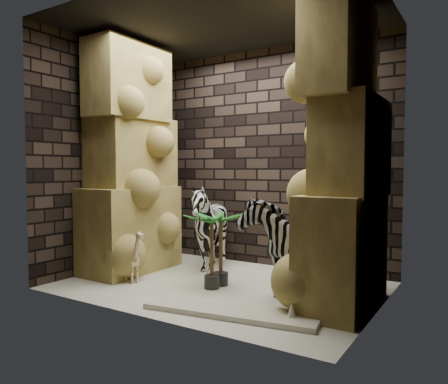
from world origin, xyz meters
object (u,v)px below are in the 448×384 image
Objects in this scene: zebra_right at (284,234)px; palm_front at (221,249)px; zebra_left at (209,232)px; surfboard at (231,311)px; giraffe_toy at (131,254)px; palm_back at (212,251)px.

zebra_right is 1.48× the size of palm_front.
surfboard is (1.13, -1.32, -0.49)m from zebra_left.
zebra_left is 1.71× the size of giraffe_toy.
giraffe_toy is at bearing -164.04° from palm_back.
surfboard is (0.62, -0.61, -0.40)m from palm_back.
surfboard is at bearing 8.31° from giraffe_toy.
zebra_left is at bearing 121.78° from surfboard.
zebra_left is 0.69× the size of surfboard.
palm_front is at bearing 44.63° from giraffe_toy.
zebra_left is 0.89m from palm_back.
giraffe_toy is 1.64m from surfboard.
surfboard is (0.60, -0.78, -0.40)m from palm_front.
palm_front is (0.53, -0.55, -0.09)m from zebra_left.
palm_front is 0.51× the size of surfboard.
zebra_right is at bearing 6.53° from zebra_left.
zebra_left reaches higher than giraffe_toy.
zebra_left is at bearing 125.85° from palm_back.
palm_front is 1.00× the size of palm_back.
palm_front is (0.98, 0.44, 0.09)m from giraffe_toy.
zebra_right is at bearing 26.41° from palm_back.
giraffe_toy is 0.40× the size of surfboard.
palm_front is 1.06m from surfboard.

